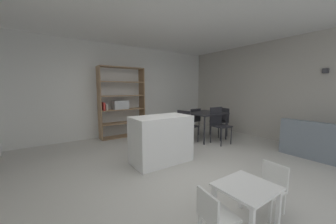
{
  "coord_description": "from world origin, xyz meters",
  "views": [
    {
      "loc": [
        -2.07,
        -2.76,
        1.47
      ],
      "look_at": [
        0.01,
        0.24,
        1.01
      ],
      "focal_mm": 19.97,
      "sensor_mm": 36.0,
      "label": 1
    }
  ],
  "objects_px": {
    "dining_chair_near": "(218,122)",
    "dining_table": "(205,115)",
    "child_chair_right": "(270,186)",
    "child_table": "(246,192)",
    "child_chair_left": "(214,216)",
    "dining_chair_island_side": "(186,124)",
    "dining_chair_window_side": "(221,119)",
    "open_bookshelf": "(121,103)",
    "kitchen_island": "(161,139)",
    "dining_chair_far": "(193,119)"
  },
  "relations": [
    {
      "from": "child_table",
      "to": "dining_table",
      "type": "xyz_separation_m",
      "value": [
        2.24,
        2.78,
        0.31
      ]
    },
    {
      "from": "dining_chair_window_side",
      "to": "dining_chair_far",
      "type": "height_order",
      "value": "dining_chair_window_side"
    },
    {
      "from": "kitchen_island",
      "to": "child_chair_right",
      "type": "height_order",
      "value": "kitchen_island"
    },
    {
      "from": "dining_table",
      "to": "dining_chair_island_side",
      "type": "distance_m",
      "value": 0.74
    },
    {
      "from": "dining_chair_window_side",
      "to": "dining_chair_far",
      "type": "xyz_separation_m",
      "value": [
        -0.71,
        0.53,
        -0.01
      ]
    },
    {
      "from": "kitchen_island",
      "to": "dining_table",
      "type": "bearing_deg",
      "value": 20.68
    },
    {
      "from": "dining_chair_far",
      "to": "dining_chair_island_side",
      "type": "height_order",
      "value": "dining_chair_island_side"
    },
    {
      "from": "kitchen_island",
      "to": "dining_chair_island_side",
      "type": "relative_size",
      "value": 1.3
    },
    {
      "from": "open_bookshelf",
      "to": "child_table",
      "type": "relative_size",
      "value": 3.68
    },
    {
      "from": "kitchen_island",
      "to": "child_table",
      "type": "height_order",
      "value": "kitchen_island"
    },
    {
      "from": "kitchen_island",
      "to": "dining_chair_window_side",
      "type": "height_order",
      "value": "kitchen_island"
    },
    {
      "from": "child_table",
      "to": "dining_chair_far",
      "type": "bearing_deg",
      "value": 55.76
    },
    {
      "from": "child_table",
      "to": "child_chair_left",
      "type": "height_order",
      "value": "child_chair_left"
    },
    {
      "from": "dining_chair_island_side",
      "to": "open_bookshelf",
      "type": "bearing_deg",
      "value": 27.62
    },
    {
      "from": "child_table",
      "to": "dining_chair_window_side",
      "type": "relative_size",
      "value": 0.66
    },
    {
      "from": "kitchen_island",
      "to": "dining_chair_island_side",
      "type": "height_order",
      "value": "kitchen_island"
    },
    {
      "from": "dining_table",
      "to": "dining_chair_island_side",
      "type": "relative_size",
      "value": 1.12
    },
    {
      "from": "child_chair_right",
      "to": "dining_chair_near",
      "type": "height_order",
      "value": "dining_chair_near"
    },
    {
      "from": "kitchen_island",
      "to": "dining_table",
      "type": "height_order",
      "value": "kitchen_island"
    },
    {
      "from": "dining_chair_far",
      "to": "dining_chair_near",
      "type": "bearing_deg",
      "value": 88.23
    },
    {
      "from": "child_chair_left",
      "to": "dining_table",
      "type": "distance_m",
      "value": 3.9
    },
    {
      "from": "kitchen_island",
      "to": "dining_chair_island_side",
      "type": "xyz_separation_m",
      "value": [
        1.28,
        0.74,
        0.07
      ]
    },
    {
      "from": "dining_chair_near",
      "to": "dining_chair_island_side",
      "type": "height_order",
      "value": "dining_chair_near"
    },
    {
      "from": "child_chair_right",
      "to": "dining_chair_near",
      "type": "distance_m",
      "value": 2.89
    },
    {
      "from": "kitchen_island",
      "to": "dining_chair_far",
      "type": "height_order",
      "value": "kitchen_island"
    },
    {
      "from": "dining_chair_window_side",
      "to": "child_chair_left",
      "type": "bearing_deg",
      "value": -42.8
    },
    {
      "from": "child_table",
      "to": "open_bookshelf",
      "type": "bearing_deg",
      "value": 85.88
    },
    {
      "from": "kitchen_island",
      "to": "dining_chair_near",
      "type": "relative_size",
      "value": 1.2
    },
    {
      "from": "dining_chair_window_side",
      "to": "dining_table",
      "type": "bearing_deg",
      "value": -82.65
    },
    {
      "from": "child_chair_right",
      "to": "child_chair_left",
      "type": "xyz_separation_m",
      "value": [
        -0.97,
        0.01,
        0.0
      ]
    },
    {
      "from": "kitchen_island",
      "to": "dining_chair_far",
      "type": "distance_m",
      "value": 2.37
    },
    {
      "from": "dining_table",
      "to": "dining_chair_window_side",
      "type": "bearing_deg",
      "value": -1.07
    },
    {
      "from": "open_bookshelf",
      "to": "dining_chair_island_side",
      "type": "height_order",
      "value": "open_bookshelf"
    },
    {
      "from": "child_chair_right",
      "to": "dining_table",
      "type": "relative_size",
      "value": 0.57
    },
    {
      "from": "open_bookshelf",
      "to": "child_chair_right",
      "type": "relative_size",
      "value": 3.67
    },
    {
      "from": "open_bookshelf",
      "to": "child_chair_left",
      "type": "distance_m",
      "value": 4.52
    },
    {
      "from": "child_table",
      "to": "dining_chair_near",
      "type": "distance_m",
      "value": 3.2
    },
    {
      "from": "dining_table",
      "to": "dining_chair_window_side",
      "type": "xyz_separation_m",
      "value": [
        0.71,
        -0.01,
        -0.18
      ]
    },
    {
      "from": "child_chair_right",
      "to": "dining_chair_window_side",
      "type": "xyz_separation_m",
      "value": [
        2.46,
        2.77,
        0.21
      ]
    },
    {
      "from": "child_chair_left",
      "to": "dining_chair_near",
      "type": "distance_m",
      "value": 3.55
    },
    {
      "from": "dining_chair_near",
      "to": "dining_table",
      "type": "bearing_deg",
      "value": 95.09
    },
    {
      "from": "dining_chair_island_side",
      "to": "child_chair_left",
      "type": "bearing_deg",
      "value": 135.5
    },
    {
      "from": "child_table",
      "to": "dining_chair_near",
      "type": "bearing_deg",
      "value": 45.36
    },
    {
      "from": "kitchen_island",
      "to": "child_table",
      "type": "relative_size",
      "value": 2.04
    },
    {
      "from": "child_chair_left",
      "to": "dining_chair_window_side",
      "type": "xyz_separation_m",
      "value": [
        3.43,
        2.76,
        0.21
      ]
    },
    {
      "from": "child_chair_left",
      "to": "dining_chair_near",
      "type": "xyz_separation_m",
      "value": [
        2.72,
        2.26,
        0.26
      ]
    },
    {
      "from": "child_table",
      "to": "dining_table",
      "type": "relative_size",
      "value": 0.57
    },
    {
      "from": "dining_table",
      "to": "dining_chair_far",
      "type": "bearing_deg",
      "value": 89.64
    },
    {
      "from": "child_table",
      "to": "child_chair_right",
      "type": "distance_m",
      "value": 0.5
    },
    {
      "from": "child_table",
      "to": "dining_chair_island_side",
      "type": "relative_size",
      "value": 0.64
    }
  ]
}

